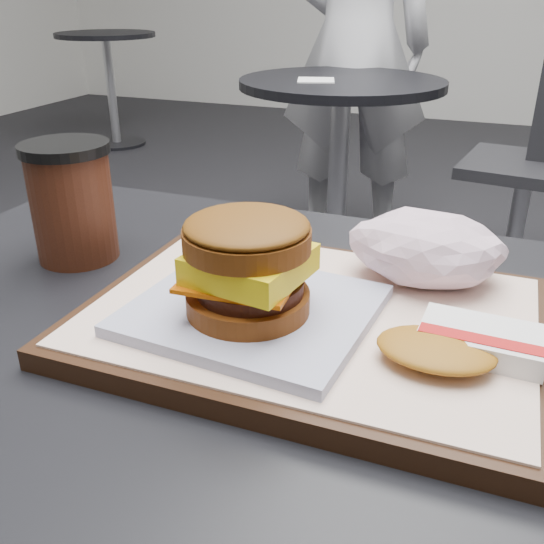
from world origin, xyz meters
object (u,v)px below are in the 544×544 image
at_px(customer_table, 239,481).
at_px(breakfast_sandwich, 249,276).
at_px(serving_tray, 311,319).
at_px(hash_brown, 461,344).
at_px(crumpled_wrapper, 426,248).
at_px(patron, 356,44).
at_px(neighbor_table, 339,138).
at_px(coffee_cup, 72,199).

bearing_deg(customer_table, breakfast_sandwich, -39.82).
relative_size(customer_table, serving_tray, 2.11).
height_order(serving_tray, hash_brown, hash_brown).
xyz_separation_m(customer_table, breakfast_sandwich, (0.03, -0.02, 0.24)).
bearing_deg(crumpled_wrapper, patron, 105.92).
distance_m(hash_brown, neighbor_table, 1.77).
bearing_deg(coffee_cup, customer_table, -17.79).
distance_m(crumpled_wrapper, neighbor_table, 1.64).
distance_m(crumpled_wrapper, patron, 2.06).
height_order(breakfast_sandwich, neighbor_table, breakfast_sandwich).
bearing_deg(patron, customer_table, 88.32).
relative_size(hash_brown, crumpled_wrapper, 0.86).
height_order(breakfast_sandwich, crumpled_wrapper, breakfast_sandwich).
height_order(serving_tray, neighbor_table, serving_tray).
relative_size(breakfast_sandwich, patron, 0.12).
distance_m(neighbor_table, patron, 0.52).
xyz_separation_m(serving_tray, crumpled_wrapper, (0.08, 0.10, 0.04)).
distance_m(customer_table, serving_tray, 0.21).
relative_size(customer_table, coffee_cup, 6.37).
relative_size(serving_tray, coffee_cup, 3.03).
height_order(crumpled_wrapper, neighbor_table, crumpled_wrapper).
height_order(customer_table, neighbor_table, customer_table).
height_order(customer_table, hash_brown, hash_brown).
bearing_deg(crumpled_wrapper, customer_table, -143.09).
relative_size(breakfast_sandwich, hash_brown, 1.70).
bearing_deg(customer_table, coffee_cup, 162.21).
bearing_deg(crumpled_wrapper, neighbor_table, 107.85).
distance_m(customer_table, breakfast_sandwich, 0.25).
bearing_deg(coffee_cup, serving_tray, -11.12).
bearing_deg(patron, neighbor_table, 85.90).
height_order(breakfast_sandwich, hash_brown, breakfast_sandwich).
distance_m(coffee_cup, neighbor_table, 1.61).
bearing_deg(neighbor_table, patron, 98.92).
height_order(customer_table, crumpled_wrapper, crumpled_wrapper).
bearing_deg(breakfast_sandwich, neighbor_table, 102.65).
xyz_separation_m(breakfast_sandwich, neighbor_table, (-0.38, 1.67, -0.28)).
xyz_separation_m(customer_table, serving_tray, (0.07, 0.01, 0.20)).
bearing_deg(neighbor_table, serving_tray, -75.71).
bearing_deg(coffee_cup, patron, 95.73).
distance_m(serving_tray, neighbor_table, 1.70).
relative_size(hash_brown, patron, 0.07).
distance_m(customer_table, coffee_cup, 0.34).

